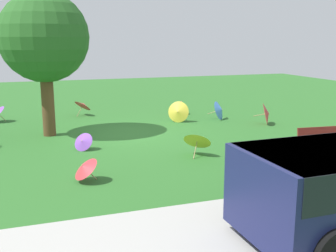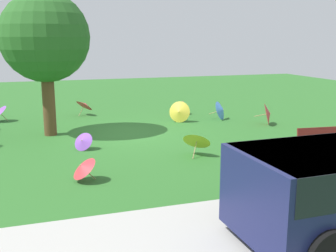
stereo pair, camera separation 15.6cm
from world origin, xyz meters
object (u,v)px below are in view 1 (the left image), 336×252
at_px(parasol_yellow_1, 198,139).
at_px(parasol_blue_1, 220,110).
at_px(shade_tree, 44,38).
at_px(parasol_red_0, 174,106).
at_px(parasol_red_1, 267,114).
at_px(parasol_red_3, 83,105).
at_px(parasol_purple_0, 83,141).
at_px(parasol_red_2, 84,167).
at_px(park_bench, 321,141).
at_px(parasol_yellow_0, 178,112).

height_order(parasol_yellow_1, parasol_blue_1, parasol_yellow_1).
bearing_deg(shade_tree, parasol_red_0, -156.48).
bearing_deg(parasol_red_1, parasol_red_3, -33.50).
bearing_deg(parasol_yellow_1, parasol_blue_1, -122.93).
bearing_deg(parasol_purple_0, parasol_red_2, 83.16).
height_order(parasol_red_2, parasol_red_3, parasol_red_3).
bearing_deg(shade_tree, park_bench, 142.98).
xyz_separation_m(parasol_yellow_1, parasol_red_3, (2.22, -7.29, -0.01)).
relative_size(park_bench, parasol_red_2, 2.17).
bearing_deg(park_bench, parasol_blue_1, -88.12).
bearing_deg(parasol_red_0, shade_tree, 23.52).
distance_m(parasol_purple_0, parasol_yellow_0, 5.07).
bearing_deg(parasol_red_2, park_bench, 179.03).
height_order(park_bench, parasol_yellow_0, park_bench).
relative_size(parasol_yellow_0, parasol_blue_1, 1.01).
distance_m(parasol_red_0, parasol_red_1, 4.13).
xyz_separation_m(parasol_red_0, parasol_yellow_1, (1.57, 6.24, 0.09)).
distance_m(parasol_purple_0, parasol_red_0, 6.52).
xyz_separation_m(parasol_red_1, parasol_red_3, (6.40, -4.24, 0.03)).
bearing_deg(parasol_red_1, shade_tree, -6.08).
bearing_deg(parasol_purple_0, parasol_yellow_1, 152.09).
distance_m(shade_tree, parasol_purple_0, 3.86).
distance_m(parasol_red_1, parasol_yellow_1, 5.18).
height_order(parasol_red_0, parasol_yellow_1, parasol_yellow_1).
bearing_deg(park_bench, parasol_purple_0, -25.48).
distance_m(parasol_yellow_0, parasol_blue_1, 1.82).
relative_size(park_bench, parasol_yellow_1, 1.58).
xyz_separation_m(parasol_red_1, parasol_blue_1, (1.25, -1.48, -0.03)).
height_order(parasol_red_0, parasol_red_3, parasol_red_3).
bearing_deg(parasol_yellow_1, park_bench, 156.95).
height_order(parasol_red_2, parasol_blue_1, parasol_blue_1).
xyz_separation_m(park_bench, shade_tree, (6.93, -5.23, 2.78)).
bearing_deg(parasol_blue_1, parasol_red_2, 42.53).
height_order(parasol_purple_0, parasol_red_1, parasol_red_1).
relative_size(shade_tree, parasol_red_1, 5.26).
xyz_separation_m(parasol_red_1, parasol_yellow_1, (4.18, 3.05, 0.04)).
height_order(park_bench, parasol_red_3, park_bench).
relative_size(parasol_yellow_0, parasol_red_0, 0.99).
relative_size(shade_tree, parasol_red_3, 4.92).
bearing_deg(parasol_yellow_0, parasol_red_0, -105.29).
xyz_separation_m(parasol_yellow_0, parasol_red_2, (4.44, 5.78, -0.07)).
height_order(parasol_purple_0, parasol_yellow_0, parasol_yellow_0).
bearing_deg(parasol_red_3, parasol_purple_0, 82.22).
height_order(parasol_red_0, parasol_red_1, parasol_red_1).
relative_size(parasol_red_0, parasol_blue_1, 1.02).
height_order(parasol_yellow_0, parasol_red_1, parasol_red_1).
distance_m(shade_tree, parasol_red_3, 4.66).
relative_size(parasol_red_0, parasol_yellow_1, 0.85).
xyz_separation_m(parasol_yellow_1, parasol_blue_1, (-2.93, -4.53, -0.08)).
bearing_deg(parasol_blue_1, park_bench, 91.88).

